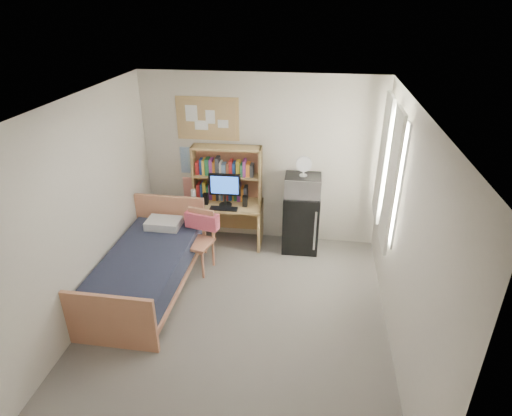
# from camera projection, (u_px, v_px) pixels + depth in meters

# --- Properties ---
(floor) EXTENTS (3.60, 4.20, 0.02)m
(floor) POSITION_uv_depth(u_px,v_px,m) (236.00, 321.00, 5.21)
(floor) COLOR slate
(floor) RESTS_ON ground
(ceiling) EXTENTS (3.60, 4.20, 0.02)m
(ceiling) POSITION_uv_depth(u_px,v_px,m) (231.00, 107.00, 4.05)
(ceiling) COLOR white
(ceiling) RESTS_ON wall_back
(wall_back) EXTENTS (3.60, 0.04, 2.60)m
(wall_back) POSITION_uv_depth(u_px,v_px,m) (260.00, 161.00, 6.49)
(wall_back) COLOR beige
(wall_back) RESTS_ON floor
(wall_front) EXTENTS (3.60, 0.04, 2.60)m
(wall_front) POSITION_uv_depth(u_px,v_px,m) (173.00, 383.00, 2.77)
(wall_front) COLOR beige
(wall_front) RESTS_ON floor
(wall_left) EXTENTS (0.04, 4.20, 2.60)m
(wall_left) POSITION_uv_depth(u_px,v_px,m) (78.00, 216.00, 4.86)
(wall_left) COLOR beige
(wall_left) RESTS_ON floor
(wall_right) EXTENTS (0.04, 4.20, 2.60)m
(wall_right) POSITION_uv_depth(u_px,v_px,m) (406.00, 239.00, 4.40)
(wall_right) COLOR beige
(wall_right) RESTS_ON floor
(window_unit) EXTENTS (0.10, 1.40, 1.70)m
(window_unit) POSITION_uv_depth(u_px,v_px,m) (389.00, 170.00, 5.33)
(window_unit) COLOR white
(window_unit) RESTS_ON wall_right
(curtain_left) EXTENTS (0.04, 0.55, 1.70)m
(curtain_left) POSITION_uv_depth(u_px,v_px,m) (391.00, 182.00, 4.98)
(curtain_left) COLOR white
(curtain_left) RESTS_ON wall_right
(curtain_right) EXTENTS (0.04, 0.55, 1.70)m
(curtain_right) POSITION_uv_depth(u_px,v_px,m) (383.00, 159.00, 5.69)
(curtain_right) COLOR white
(curtain_right) RESTS_ON wall_right
(bulletin_board) EXTENTS (0.94, 0.03, 0.64)m
(bulletin_board) POSITION_uv_depth(u_px,v_px,m) (208.00, 119.00, 6.30)
(bulletin_board) COLOR tan
(bulletin_board) RESTS_ON wall_back
(poster_wave) EXTENTS (0.30, 0.01, 0.42)m
(poster_wave) POSITION_uv_depth(u_px,v_px,m) (190.00, 160.00, 6.64)
(poster_wave) COLOR #275E9F
(poster_wave) RESTS_ON wall_back
(poster_japan) EXTENTS (0.28, 0.01, 0.36)m
(poster_japan) POSITION_uv_depth(u_px,v_px,m) (192.00, 188.00, 6.85)
(poster_japan) COLOR red
(poster_japan) RESTS_ON wall_back
(desk) EXTENTS (1.11, 0.58, 0.69)m
(desk) POSITION_uv_depth(u_px,v_px,m) (227.00, 223.00, 6.71)
(desk) COLOR tan
(desk) RESTS_ON floor
(desk_chair) EXTENTS (0.53, 0.53, 0.90)m
(desk_chair) POSITION_uv_depth(u_px,v_px,m) (197.00, 242.00, 5.98)
(desk_chair) COLOR tan
(desk_chair) RESTS_ON floor
(mini_fridge) EXTENTS (0.55, 0.55, 0.91)m
(mini_fridge) POSITION_uv_depth(u_px,v_px,m) (301.00, 221.00, 6.52)
(mini_fridge) COLOR black
(mini_fridge) RESTS_ON floor
(bed) EXTENTS (1.03, 2.04, 0.56)m
(bed) POSITION_uv_depth(u_px,v_px,m) (147.00, 273.00, 5.62)
(bed) COLOR #1A1E2F
(bed) RESTS_ON floor
(hutch) EXTENTS (1.06, 0.29, 0.86)m
(hutch) POSITION_uv_depth(u_px,v_px,m) (227.00, 174.00, 6.50)
(hutch) COLOR tan
(hutch) RESTS_ON desk
(monitor) EXTENTS (0.48, 0.05, 0.51)m
(monitor) POSITION_uv_depth(u_px,v_px,m) (225.00, 190.00, 6.39)
(monitor) COLOR black
(monitor) RESTS_ON desk
(keyboard) EXTENTS (0.42, 0.14, 0.02)m
(keyboard) POSITION_uv_depth(u_px,v_px,m) (224.00, 209.00, 6.37)
(keyboard) COLOR black
(keyboard) RESTS_ON desk
(speaker_left) EXTENTS (0.07, 0.07, 0.18)m
(speaker_left) POSITION_uv_depth(u_px,v_px,m) (206.00, 199.00, 6.50)
(speaker_left) COLOR black
(speaker_left) RESTS_ON desk
(speaker_right) EXTENTS (0.07, 0.07, 0.17)m
(speaker_right) POSITION_uv_depth(u_px,v_px,m) (245.00, 201.00, 6.43)
(speaker_right) COLOR black
(speaker_right) RESTS_ON desk
(water_bottle) EXTENTS (0.07, 0.07, 0.24)m
(water_bottle) POSITION_uv_depth(u_px,v_px,m) (194.00, 197.00, 6.46)
(water_bottle) COLOR silver
(water_bottle) RESTS_ON desk
(hoodie) EXTENTS (0.50, 0.25, 0.23)m
(hoodie) POSITION_uv_depth(u_px,v_px,m) (202.00, 221.00, 6.04)
(hoodie) COLOR #D25063
(hoodie) RESTS_ON desk_chair
(microwave) EXTENTS (0.53, 0.41, 0.30)m
(microwave) POSITION_uv_depth(u_px,v_px,m) (303.00, 185.00, 6.23)
(microwave) COLOR silver
(microwave) RESTS_ON mini_fridge
(desk_fan) EXTENTS (0.23, 0.23, 0.28)m
(desk_fan) POSITION_uv_depth(u_px,v_px,m) (304.00, 167.00, 6.10)
(desk_fan) COLOR silver
(desk_fan) RESTS_ON microwave
(pillow) EXTENTS (0.48, 0.34, 0.12)m
(pillow) POSITION_uv_depth(u_px,v_px,m) (164.00, 223.00, 6.13)
(pillow) COLOR silver
(pillow) RESTS_ON bed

